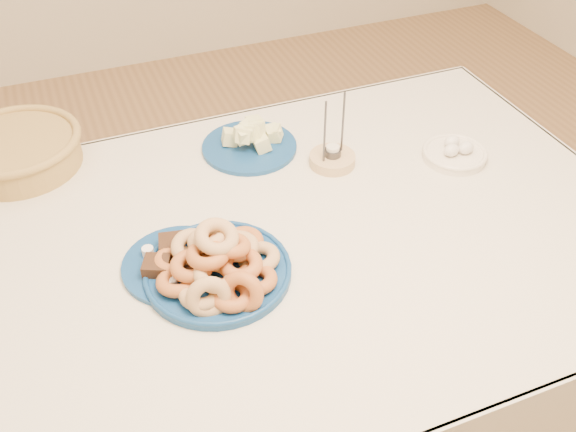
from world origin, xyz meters
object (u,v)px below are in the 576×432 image
at_px(donut_platter, 217,265).
at_px(candle_holder, 332,158).
at_px(melon_plate, 251,140).
at_px(egg_bowl, 455,153).
at_px(wicker_basket, 17,150).
at_px(brownie_plate, 179,262).
at_px(dining_table, 280,270).

distance_m(donut_platter, candle_holder, 0.49).
relative_size(melon_plate, egg_bowl, 1.63).
bearing_deg(wicker_basket, egg_bowl, -20.38).
height_order(donut_platter, brownie_plate, donut_platter).
bearing_deg(egg_bowl, melon_plate, 153.36).
bearing_deg(wicker_basket, dining_table, -44.37).
bearing_deg(wicker_basket, candle_holder, -21.54).
relative_size(brownie_plate, wicker_basket, 0.92).
bearing_deg(brownie_plate, wicker_basket, 118.87).
height_order(donut_platter, wicker_basket, donut_platter).
bearing_deg(brownie_plate, egg_bowl, 9.31).
relative_size(donut_platter, candle_holder, 1.97).
height_order(dining_table, melon_plate, melon_plate).
distance_m(melon_plate, egg_bowl, 0.54).
height_order(donut_platter, melon_plate, donut_platter).
bearing_deg(donut_platter, dining_table, 23.12).
height_order(candle_holder, egg_bowl, candle_holder).
xyz_separation_m(donut_platter, egg_bowl, (0.70, 0.19, -0.02)).
xyz_separation_m(donut_platter, brownie_plate, (-0.07, 0.06, -0.02)).
relative_size(melon_plate, candle_holder, 1.51).
relative_size(dining_table, egg_bowl, 9.31).
distance_m(melon_plate, wicker_basket, 0.60).
distance_m(brownie_plate, egg_bowl, 0.78).
bearing_deg(candle_holder, egg_bowl, -17.46).
bearing_deg(melon_plate, donut_platter, -117.49).
distance_m(donut_platter, egg_bowl, 0.73).
relative_size(dining_table, wicker_basket, 4.95).
bearing_deg(dining_table, egg_bowl, 12.27).
height_order(wicker_basket, egg_bowl, wicker_basket).
relative_size(candle_holder, egg_bowl, 1.08).
bearing_deg(brownie_plate, dining_table, 2.36).
distance_m(candle_holder, egg_bowl, 0.32).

